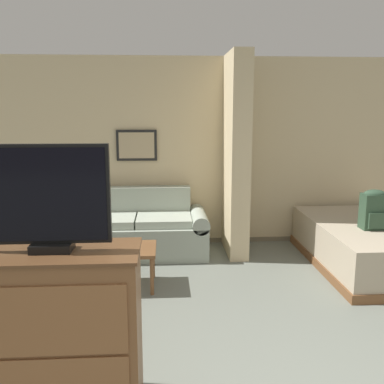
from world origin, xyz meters
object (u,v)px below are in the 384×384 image
at_px(tv_dresser, 58,333).
at_px(coffee_table, 125,253).
at_px(couch, 137,230).
at_px(bed, 373,244).
at_px(backpack, 374,209).
at_px(tv, 49,199).
at_px(table_lamp, 49,195).

bearing_deg(tv_dresser, coffee_table, 82.94).
height_order(couch, coffee_table, couch).
relative_size(tv_dresser, bed, 0.51).
bearing_deg(tv_dresser, backpack, 35.12).
height_order(tv_dresser, tv, tv).
distance_m(tv_dresser, bed, 4.00).
distance_m(coffee_table, tv_dresser, 1.95).
bearing_deg(bed, table_lamp, 171.03).
bearing_deg(bed, tv, -143.41).
relative_size(coffee_table, backpack, 1.43).
height_order(coffee_table, tv, tv).
relative_size(coffee_table, bed, 0.32).
bearing_deg(table_lamp, couch, 1.02).
bearing_deg(bed, tv_dresser, -143.40).
xyz_separation_m(coffee_table, tv, (-0.24, -1.93, 0.99)).
bearing_deg(table_lamp, tv_dresser, -74.89).
height_order(tv_dresser, backpack, tv_dresser).
xyz_separation_m(couch, table_lamp, (-1.11, -0.02, 0.50)).
height_order(coffee_table, bed, bed).
bearing_deg(coffee_table, tv_dresser, -97.06).
relative_size(bed, backpack, 4.50).
bearing_deg(backpack, table_lamp, 167.48).
relative_size(coffee_table, tv, 0.93).
distance_m(table_lamp, tv, 3.17).
xyz_separation_m(tv, bed, (3.21, 2.38, -1.10)).
bearing_deg(tv, couch, 84.48).
height_order(tv_dresser, bed, tv_dresser).
bearing_deg(coffee_table, table_lamp, 134.13).
bearing_deg(coffee_table, tv, -97.07).
bearing_deg(backpack, tv, -144.90).
xyz_separation_m(tv_dresser, bed, (3.21, 2.38, -0.26)).
height_order(couch, bed, couch).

